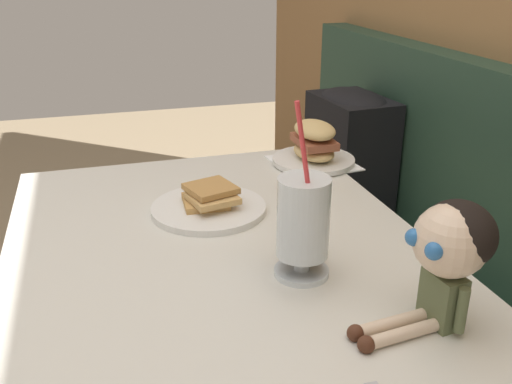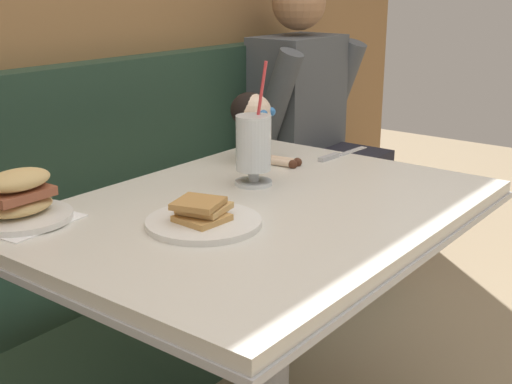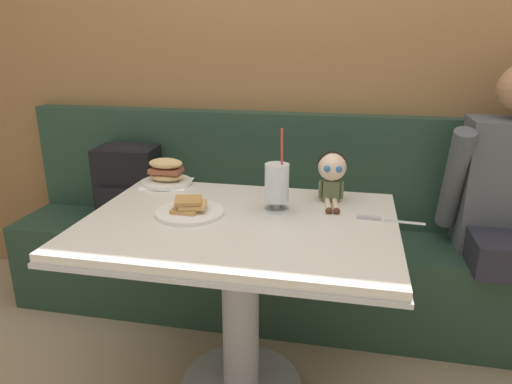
{
  "view_description": "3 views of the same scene",
  "coord_description": "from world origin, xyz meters",
  "px_view_note": "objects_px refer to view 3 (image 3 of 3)",
  "views": [
    {
      "loc": [
        0.92,
        -0.02,
        1.26
      ],
      "look_at": [
        -0.02,
        0.25,
        0.85
      ],
      "focal_mm": 39.74,
      "sensor_mm": 36.0,
      "label": 1
    },
    {
      "loc": [
        -1.21,
        -0.74,
        1.25
      ],
      "look_at": [
        0.01,
        0.2,
        0.76
      ],
      "focal_mm": 47.78,
      "sensor_mm": 36.0,
      "label": 2
    },
    {
      "loc": [
        0.37,
        -1.33,
        1.36
      ],
      "look_at": [
        0.05,
        0.25,
        0.82
      ],
      "focal_mm": 33.11,
      "sensor_mm": 36.0,
      "label": 3
    }
  ],
  "objects_px": {
    "milkshake_glass": "(277,185)",
    "butter_knife": "(379,219)",
    "toast_plate": "(190,210)",
    "backpack": "(128,181)",
    "diner_patron": "(510,188)",
    "sandwich_plate": "(166,174)",
    "seated_doll": "(332,169)"
  },
  "relations": [
    {
      "from": "sandwich_plate",
      "to": "toast_plate",
      "type": "bearing_deg",
      "value": -56.22
    },
    {
      "from": "sandwich_plate",
      "to": "backpack",
      "type": "xyz_separation_m",
      "value": [
        -0.32,
        0.26,
        -0.13
      ]
    },
    {
      "from": "sandwich_plate",
      "to": "backpack",
      "type": "height_order",
      "value": "sandwich_plate"
    },
    {
      "from": "sandwich_plate",
      "to": "backpack",
      "type": "relative_size",
      "value": 0.54
    },
    {
      "from": "seated_doll",
      "to": "backpack",
      "type": "bearing_deg",
      "value": 162.07
    },
    {
      "from": "toast_plate",
      "to": "diner_patron",
      "type": "relative_size",
      "value": 0.31
    },
    {
      "from": "backpack",
      "to": "toast_plate",
      "type": "bearing_deg",
      "value": -47.3
    },
    {
      "from": "sandwich_plate",
      "to": "milkshake_glass",
      "type": "bearing_deg",
      "value": -23.78
    },
    {
      "from": "butter_knife",
      "to": "toast_plate",
      "type": "bearing_deg",
      "value": -173.25
    },
    {
      "from": "toast_plate",
      "to": "seated_doll",
      "type": "height_order",
      "value": "seated_doll"
    },
    {
      "from": "milkshake_glass",
      "to": "diner_patron",
      "type": "relative_size",
      "value": 0.39
    },
    {
      "from": "toast_plate",
      "to": "diner_patron",
      "type": "distance_m",
      "value": 1.36
    },
    {
      "from": "sandwich_plate",
      "to": "seated_doll",
      "type": "xyz_separation_m",
      "value": [
        0.72,
        -0.08,
        0.08
      ]
    },
    {
      "from": "butter_knife",
      "to": "diner_patron",
      "type": "xyz_separation_m",
      "value": [
        0.56,
        0.49,
        -0.0
      ]
    },
    {
      "from": "butter_knife",
      "to": "seated_doll",
      "type": "height_order",
      "value": "seated_doll"
    },
    {
      "from": "backpack",
      "to": "diner_patron",
      "type": "xyz_separation_m",
      "value": [
        1.78,
        -0.02,
        0.08
      ]
    },
    {
      "from": "butter_knife",
      "to": "backpack",
      "type": "xyz_separation_m",
      "value": [
        -1.22,
        0.51,
        -0.09
      ]
    },
    {
      "from": "sandwich_plate",
      "to": "seated_doll",
      "type": "distance_m",
      "value": 0.73
    },
    {
      "from": "butter_knife",
      "to": "seated_doll",
      "type": "bearing_deg",
      "value": 136.0
    },
    {
      "from": "butter_knife",
      "to": "diner_patron",
      "type": "distance_m",
      "value": 0.74
    },
    {
      "from": "sandwich_plate",
      "to": "butter_knife",
      "type": "xyz_separation_m",
      "value": [
        0.9,
        -0.25,
        -0.04
      ]
    },
    {
      "from": "sandwich_plate",
      "to": "butter_knife",
      "type": "height_order",
      "value": "sandwich_plate"
    },
    {
      "from": "milkshake_glass",
      "to": "backpack",
      "type": "relative_size",
      "value": 0.78
    },
    {
      "from": "diner_patron",
      "to": "backpack",
      "type": "bearing_deg",
      "value": 179.28
    },
    {
      "from": "milkshake_glass",
      "to": "butter_knife",
      "type": "relative_size",
      "value": 1.34
    },
    {
      "from": "sandwich_plate",
      "to": "seated_doll",
      "type": "relative_size",
      "value": 0.98
    },
    {
      "from": "milkshake_glass",
      "to": "toast_plate",
      "type": "bearing_deg",
      "value": -161.81
    },
    {
      "from": "toast_plate",
      "to": "sandwich_plate",
      "type": "relative_size",
      "value": 1.14
    },
    {
      "from": "backpack",
      "to": "diner_patron",
      "type": "height_order",
      "value": "diner_patron"
    },
    {
      "from": "sandwich_plate",
      "to": "backpack",
      "type": "distance_m",
      "value": 0.43
    },
    {
      "from": "diner_patron",
      "to": "sandwich_plate",
      "type": "bearing_deg",
      "value": -170.92
    },
    {
      "from": "milkshake_glass",
      "to": "butter_knife",
      "type": "height_order",
      "value": "milkshake_glass"
    }
  ]
}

